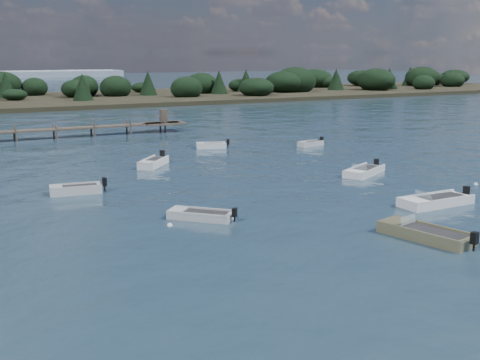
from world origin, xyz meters
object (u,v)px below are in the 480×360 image
dinghy_mid_grey (201,217)px  dinghy_extra_a (153,164)px  tender_far_grey (76,191)px  dinghy_mid_white_b (364,173)px  dinghy_near_olive (425,236)px  dinghy_mid_white_a (435,203)px  tender_far_white (211,147)px  tender_far_grey_b (311,145)px

dinghy_mid_grey → dinghy_extra_a: (3.08, 17.05, 0.04)m
tender_far_grey → dinghy_mid_white_b: bearing=-10.0°
dinghy_near_olive → dinghy_mid_white_a: size_ratio=1.00×
tender_far_white → dinghy_mid_white_b: 18.49m
dinghy_mid_grey → dinghy_near_olive: bearing=-44.9°
dinghy_near_olive → dinghy_mid_white_a: 7.55m
dinghy_extra_a → dinghy_near_olive: bearing=-77.5°
dinghy_mid_white_a → dinghy_near_olive: bearing=-138.8°
dinghy_extra_a → tender_far_grey_b: dinghy_extra_a is taller
tender_far_grey_b → dinghy_mid_white_a: size_ratio=0.60×
tender_far_grey → dinghy_extra_a: (8.07, 7.22, 0.01)m
dinghy_extra_a → dinghy_mid_white_b: dinghy_extra_a is taller
dinghy_near_olive → dinghy_extra_a: bearing=102.5°
tender_far_white → tender_far_grey_b: (9.70, -3.38, -0.01)m
dinghy_near_olive → dinghy_mid_grey: size_ratio=1.46×
dinghy_mid_white_b → tender_far_white: bearing=106.1°
tender_far_white → dinghy_extra_a: size_ratio=0.88×
tender_far_grey → tender_far_white: size_ratio=1.15×
dinghy_mid_white_b → dinghy_mid_white_a: dinghy_mid_white_a is taller
tender_far_grey → dinghy_mid_white_a: size_ratio=0.73×
dinghy_mid_grey → tender_far_grey: bearing=117.0°
dinghy_near_olive → dinghy_extra_a: 26.46m
dinghy_extra_a → dinghy_mid_white_a: dinghy_extra_a is taller
tender_far_grey → tender_far_grey_b: bearing=21.9°
tender_far_white → dinghy_near_olive: bearing=-94.8°
tender_far_grey → dinghy_mid_white_b: tender_far_grey is taller
dinghy_mid_white_b → tender_far_grey_b: bearing=72.4°
tender_far_grey_b → dinghy_mid_white_b: 15.09m
dinghy_mid_grey → tender_far_grey_b: bearing=43.8°
tender_far_grey → dinghy_mid_grey: 11.02m
dinghy_mid_white_b → tender_far_grey: bearing=170.0°
dinghy_near_olive → tender_far_grey: 23.17m
dinghy_mid_grey → dinghy_extra_a: bearing=79.8°
dinghy_mid_white_b → dinghy_mid_white_a: bearing=-102.5°
tender_far_grey → tender_far_grey_b: 28.28m
dinghy_near_olive → tender_far_grey: dinghy_near_olive is taller
dinghy_near_olive → dinghy_mid_white_b: dinghy_near_olive is taller
tender_far_grey → dinghy_mid_white_a: bearing=-35.0°
dinghy_mid_grey → dinghy_mid_white_b: (16.67, 5.99, 0.02)m
dinghy_extra_a → dinghy_mid_white_a: (11.42, -20.86, -0.02)m
dinghy_mid_grey → dinghy_mid_white_b: size_ratio=0.77×
tender_far_white → tender_far_grey_b: bearing=-19.2°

